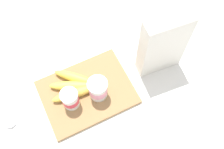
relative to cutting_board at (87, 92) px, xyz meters
name	(u,v)px	position (x,y,z in m)	size (l,w,h in m)	color
ground_plane	(87,93)	(0.00, 0.00, -0.01)	(2.40, 2.40, 0.00)	silver
cutting_board	(87,92)	(0.00, 0.00, 0.00)	(0.34, 0.26, 0.02)	#A37A4C
cereal_box	(163,45)	(-0.30, 0.01, 0.14)	(0.17, 0.06, 0.29)	white
yogurt_cup_front	(98,89)	(-0.04, 0.03, 0.05)	(0.07, 0.07, 0.09)	white
yogurt_cup_back	(70,99)	(0.07, 0.02, 0.05)	(0.06, 0.06, 0.09)	white
banana_bunch	(76,85)	(0.03, -0.03, 0.03)	(0.19, 0.16, 0.04)	#F1D04B
spoon	(18,123)	(0.28, 0.00, 0.00)	(0.13, 0.04, 0.01)	silver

